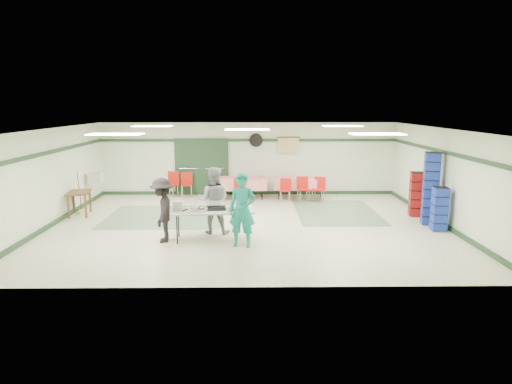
{
  "coord_description": "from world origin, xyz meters",
  "views": [
    {
      "loc": [
        0.07,
        -12.51,
        3.34
      ],
      "look_at": [
        0.24,
        -0.3,
        1.0
      ],
      "focal_mm": 32.0,
      "sensor_mm": 36.0,
      "label": 1
    }
  ],
  "objects_px": {
    "chair_c": "(319,187)",
    "crate_stack_blue_b": "(431,189)",
    "chair_b": "(285,188)",
    "printer_table": "(79,195)",
    "dining_table_a": "(300,183)",
    "serving_table": "(213,211)",
    "dining_table_b": "(239,183)",
    "broom": "(80,192)",
    "crate_stack_red": "(417,194)",
    "crate_stack_blue_a": "(439,209)",
    "volunteer_dark": "(162,210)",
    "chair_loose_b": "(172,182)",
    "volunteer_grey": "(214,200)",
    "volunteer_teal": "(242,210)",
    "chair_a": "(303,187)",
    "chair_d": "(240,187)",
    "office_printer": "(96,178)",
    "chair_loose_a": "(187,182)"
  },
  "relations": [
    {
      "from": "chair_b",
      "to": "chair_loose_b",
      "type": "relative_size",
      "value": 0.86
    },
    {
      "from": "crate_stack_blue_b",
      "to": "printer_table",
      "type": "bearing_deg",
      "value": 173.47
    },
    {
      "from": "serving_table",
      "to": "office_printer",
      "type": "relative_size",
      "value": 4.78
    },
    {
      "from": "volunteer_dark",
      "to": "office_printer",
      "type": "distance_m",
      "value": 5.32
    },
    {
      "from": "volunteer_dark",
      "to": "chair_c",
      "type": "distance_m",
      "value": 6.55
    },
    {
      "from": "crate_stack_blue_a",
      "to": "chair_b",
      "type": "bearing_deg",
      "value": 135.36
    },
    {
      "from": "volunteer_dark",
      "to": "chair_a",
      "type": "xyz_separation_m",
      "value": [
        4.01,
        4.69,
        -0.26
      ]
    },
    {
      "from": "printer_table",
      "to": "broom",
      "type": "relative_size",
      "value": 0.8
    },
    {
      "from": "dining_table_a",
      "to": "crate_stack_blue_a",
      "type": "bearing_deg",
      "value": -46.92
    },
    {
      "from": "chair_c",
      "to": "chair_d",
      "type": "distance_m",
      "value": 2.75
    },
    {
      "from": "volunteer_teal",
      "to": "printer_table",
      "type": "height_order",
      "value": "volunteer_teal"
    },
    {
      "from": "volunteer_teal",
      "to": "crate_stack_blue_b",
      "type": "distance_m",
      "value": 5.63
    },
    {
      "from": "chair_b",
      "to": "office_printer",
      "type": "distance_m",
      "value": 6.48
    },
    {
      "from": "volunteer_teal",
      "to": "crate_stack_blue_a",
      "type": "distance_m",
      "value": 5.43
    },
    {
      "from": "dining_table_b",
      "to": "crate_stack_blue_a",
      "type": "xyz_separation_m",
      "value": [
        5.46,
        -4.37,
        0.03
      ]
    },
    {
      "from": "crate_stack_red",
      "to": "printer_table",
      "type": "relative_size",
      "value": 1.29
    },
    {
      "from": "chair_loose_b",
      "to": "crate_stack_blue_a",
      "type": "xyz_separation_m",
      "value": [
        7.93,
        -4.65,
        0.02
      ]
    },
    {
      "from": "chair_d",
      "to": "office_printer",
      "type": "distance_m",
      "value": 4.91
    },
    {
      "from": "volunteer_grey",
      "to": "broom",
      "type": "bearing_deg",
      "value": -21.07
    },
    {
      "from": "chair_c",
      "to": "crate_stack_blue_b",
      "type": "bearing_deg",
      "value": -25.77
    },
    {
      "from": "dining_table_b",
      "to": "crate_stack_blue_a",
      "type": "distance_m",
      "value": 6.99
    },
    {
      "from": "printer_table",
      "to": "dining_table_a",
      "type": "bearing_deg",
      "value": 9.96
    },
    {
      "from": "chair_c",
      "to": "broom",
      "type": "bearing_deg",
      "value": -144.43
    },
    {
      "from": "printer_table",
      "to": "office_printer",
      "type": "xyz_separation_m",
      "value": [
        0.0,
        1.59,
        0.27
      ]
    },
    {
      "from": "dining_table_b",
      "to": "chair_b",
      "type": "bearing_deg",
      "value": -20.95
    },
    {
      "from": "chair_b",
      "to": "printer_table",
      "type": "xyz_separation_m",
      "value": [
        -6.46,
        -1.92,
        0.15
      ]
    },
    {
      "from": "dining_table_a",
      "to": "dining_table_b",
      "type": "bearing_deg",
      "value": -173.66
    },
    {
      "from": "serving_table",
      "to": "dining_table_b",
      "type": "relative_size",
      "value": 1.08
    },
    {
      "from": "dining_table_a",
      "to": "crate_stack_red",
      "type": "bearing_deg",
      "value": -33.0
    },
    {
      "from": "dining_table_b",
      "to": "chair_a",
      "type": "xyz_separation_m",
      "value": [
        2.24,
        -0.57,
        -0.03
      ]
    },
    {
      "from": "chair_d",
      "to": "volunteer_dark",
      "type": "bearing_deg",
      "value": -121.72
    },
    {
      "from": "serving_table",
      "to": "broom",
      "type": "distance_m",
      "value": 5.24
    },
    {
      "from": "chair_c",
      "to": "volunteer_dark",
      "type": "bearing_deg",
      "value": -110.73
    },
    {
      "from": "volunteer_dark",
      "to": "crate_stack_red",
      "type": "relative_size",
      "value": 1.18
    },
    {
      "from": "dining_table_b",
      "to": "crate_stack_red",
      "type": "distance_m",
      "value": 6.08
    },
    {
      "from": "chair_a",
      "to": "broom",
      "type": "height_order",
      "value": "broom"
    },
    {
      "from": "volunteer_dark",
      "to": "chair_loose_b",
      "type": "xyz_separation_m",
      "value": [
        -0.69,
        5.54,
        -0.22
      ]
    },
    {
      "from": "crate_stack_red",
      "to": "broom",
      "type": "height_order",
      "value": "crate_stack_red"
    },
    {
      "from": "volunteer_dark",
      "to": "chair_b",
      "type": "distance_m",
      "value": 5.79
    },
    {
      "from": "office_printer",
      "to": "printer_table",
      "type": "bearing_deg",
      "value": -91.8
    },
    {
      "from": "crate_stack_blue_a",
      "to": "crate_stack_blue_b",
      "type": "distance_m",
      "value": 0.81
    },
    {
      "from": "dining_table_b",
      "to": "chair_loose_b",
      "type": "xyz_separation_m",
      "value": [
        -2.47,
        0.29,
        0.01
      ]
    },
    {
      "from": "volunteer_grey",
      "to": "printer_table",
      "type": "height_order",
      "value": "volunteer_grey"
    },
    {
      "from": "chair_a",
      "to": "chair_loose_b",
      "type": "bearing_deg",
      "value": 160.62
    },
    {
      "from": "chair_b",
      "to": "chair_loose_a",
      "type": "distance_m",
      "value": 3.7
    },
    {
      "from": "volunteer_grey",
      "to": "crate_stack_blue_b",
      "type": "relative_size",
      "value": 0.85
    },
    {
      "from": "crate_stack_red",
      "to": "printer_table",
      "type": "xyz_separation_m",
      "value": [
        -10.3,
        0.18,
        -0.02
      ]
    },
    {
      "from": "dining_table_a",
      "to": "chair_loose_b",
      "type": "xyz_separation_m",
      "value": [
        -4.67,
        0.29,
        0.01
      ]
    },
    {
      "from": "volunteer_teal",
      "to": "chair_a",
      "type": "distance_m",
      "value": 5.52
    },
    {
      "from": "volunteer_dark",
      "to": "printer_table",
      "type": "relative_size",
      "value": 1.53
    }
  ]
}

